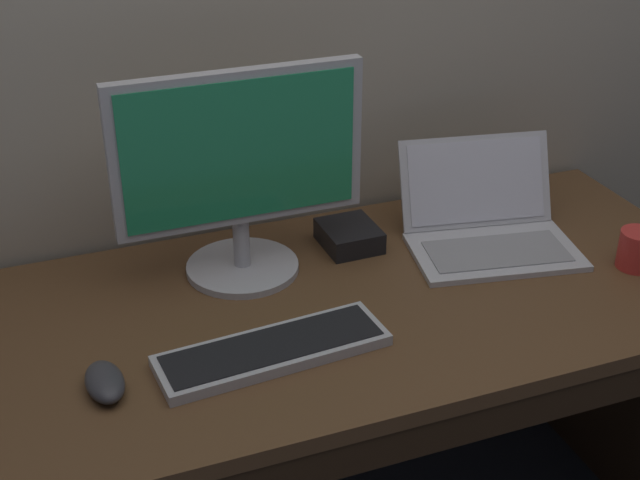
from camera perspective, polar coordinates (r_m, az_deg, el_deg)
The scene contains 7 objects.
desk at distance 1.86m, azimuth 2.15°, elevation -9.54°, with size 1.56×0.72×0.75m.
laptop_silver at distance 1.94m, azimuth 10.72°, elevation 1.04°, with size 0.39×0.36×0.20m.
external_monitor at distance 1.72m, azimuth -5.20°, elevation 4.58°, with size 0.50×0.23×0.43m.
wired_keyboard at distance 1.58m, azimuth -3.06°, elevation -7.09°, with size 0.42×0.16×0.02m.
computer_mouse at distance 1.53m, azimuth -13.69°, elevation -8.87°, with size 0.06×0.12×0.04m, color #38383D.
external_drive_box at distance 1.91m, azimuth 1.89°, elevation 0.27°, with size 0.12×0.13×0.05m, color black.
coffee_mug at distance 1.94m, azimuth 19.81°, elevation -0.56°, with size 0.11×0.08×0.08m.
Camera 1 is at (-0.58, -1.35, 1.68)m, focal length 49.70 mm.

